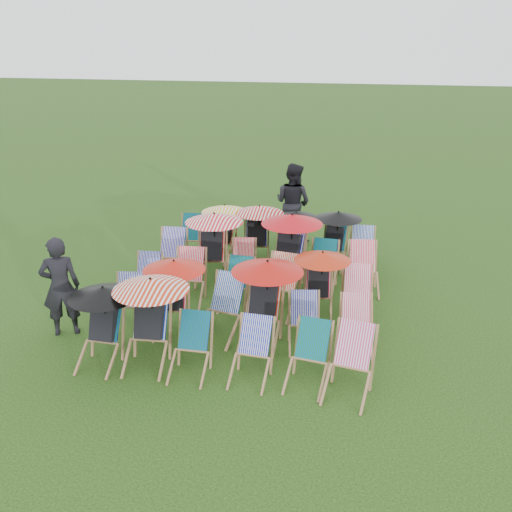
% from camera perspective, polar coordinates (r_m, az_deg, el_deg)
% --- Properties ---
extents(ground, '(100.00, 100.00, 0.00)m').
position_cam_1_polar(ground, '(10.70, -0.44, -5.34)').
color(ground, black).
rests_on(ground, ground).
extents(deckchair_0, '(1.06, 1.10, 1.25)m').
position_cam_1_polar(deckchair_0, '(9.10, -15.25, -6.63)').
color(deckchair_0, '#936A44').
rests_on(deckchair_0, ground).
extents(deckchair_1, '(1.17, 1.24, 1.39)m').
position_cam_1_polar(deckchair_1, '(8.90, -10.75, -6.38)').
color(deckchair_1, '#936A44').
rests_on(deckchair_1, ground).
extents(deckchair_2, '(0.59, 0.81, 0.87)m').
position_cam_1_polar(deckchair_2, '(8.68, -6.60, -9.10)').
color(deckchair_2, '#936A44').
rests_on(deckchair_2, ground).
extents(deckchair_3, '(0.62, 0.84, 0.88)m').
position_cam_1_polar(deckchair_3, '(8.51, -0.47, -9.64)').
color(deckchair_3, '#936A44').
rests_on(deckchair_3, ground).
extents(deckchair_4, '(0.70, 0.89, 0.89)m').
position_cam_1_polar(deckchair_4, '(8.42, 5.26, -10.06)').
color(deckchair_4, '#936A44').
rests_on(deckchair_4, ground).
extents(deckchair_5, '(0.78, 0.98, 0.96)m').
position_cam_1_polar(deckchair_5, '(8.26, 9.34, -10.67)').
color(deckchair_5, '#936A44').
rests_on(deckchair_5, ground).
extents(deckchair_6, '(0.69, 0.89, 0.89)m').
position_cam_1_polar(deckchair_6, '(10.14, -12.72, -4.73)').
color(deckchair_6, '#936A44').
rests_on(deckchair_6, ground).
extents(deckchair_7, '(1.06, 1.15, 1.26)m').
position_cam_1_polar(deckchair_7, '(9.81, -8.39, -3.90)').
color(deckchair_7, '#936A44').
rests_on(deckchair_7, ground).
extents(deckchair_8, '(0.83, 1.03, 1.00)m').
position_cam_1_polar(deckchair_8, '(9.63, -3.48, -5.29)').
color(deckchair_8, '#936A44').
rests_on(deckchair_8, ground).
extents(deckchair_9, '(1.18, 1.23, 1.40)m').
position_cam_1_polar(deckchair_9, '(9.34, 0.71, -4.50)').
color(deckchair_9, '#936A44').
rests_on(deckchair_9, ground).
extents(deckchair_10, '(0.69, 0.86, 0.84)m').
position_cam_1_polar(deckchair_10, '(9.37, 4.90, -6.69)').
color(deckchair_10, '#936A44').
rests_on(deckchair_10, ground).
extents(deckchair_11, '(0.64, 0.84, 0.85)m').
position_cam_1_polar(deckchair_11, '(9.36, 10.01, -6.96)').
color(deckchair_11, '#936A44').
rests_on(deckchair_11, ground).
extents(deckchair_12, '(0.61, 0.81, 0.83)m').
position_cam_1_polar(deckchair_12, '(11.19, -10.94, -2.17)').
color(deckchair_12, '#936A44').
rests_on(deckchair_12, ground).
extents(deckchair_13, '(0.71, 0.94, 0.96)m').
position_cam_1_polar(deckchair_13, '(10.90, -6.83, -2.19)').
color(deckchair_13, '#936A44').
rests_on(deckchair_13, ground).
extents(deckchair_14, '(0.62, 0.84, 0.88)m').
position_cam_1_polar(deckchair_14, '(10.63, -1.96, -2.91)').
color(deckchair_14, '#936A44').
rests_on(deckchair_14, ground).
extents(deckchair_15, '(0.81, 1.02, 1.01)m').
position_cam_1_polar(deckchair_15, '(10.43, 2.34, -3.05)').
color(deckchair_15, '#936A44').
rests_on(deckchair_15, ground).
extents(deckchair_16, '(1.01, 1.07, 1.19)m').
position_cam_1_polar(deckchair_16, '(10.30, 6.34, -2.73)').
color(deckchair_16, '#936A44').
rests_on(deckchair_16, ground).
extents(deckchair_17, '(0.66, 0.88, 0.91)m').
position_cam_1_polar(deckchair_17, '(10.34, 10.11, -3.91)').
color(deckchair_17, '#936A44').
rests_on(deckchair_17, ground).
extents(deckchair_18, '(0.68, 0.91, 0.95)m').
position_cam_1_polar(deckchair_18, '(12.09, -8.59, 0.14)').
color(deckchair_18, '#936A44').
rests_on(deckchair_18, ground).
extents(deckchair_19, '(1.19, 1.29, 1.41)m').
position_cam_1_polar(deckchair_19, '(11.71, -4.42, 1.00)').
color(deckchair_19, '#936A44').
rests_on(deckchair_19, ground).
extents(deckchair_20, '(0.65, 0.83, 0.84)m').
position_cam_1_polar(deckchair_20, '(11.71, -1.32, -0.65)').
color(deckchair_20, '#936A44').
rests_on(deckchair_20, ground).
extents(deckchair_21, '(1.23, 1.31, 1.46)m').
position_cam_1_polar(deckchair_21, '(11.47, 3.17, 0.74)').
color(deckchair_21, '#936A44').
rests_on(deckchair_21, ground).
extents(deckchair_22, '(0.65, 0.87, 0.91)m').
position_cam_1_polar(deckchair_22, '(11.49, 6.64, -1.03)').
color(deckchair_22, '#936A44').
rests_on(deckchair_22, ground).
extents(deckchair_23, '(0.74, 0.94, 0.94)m').
position_cam_1_polar(deckchair_23, '(11.46, 10.72, -1.27)').
color(deckchair_23, '#936A44').
rests_on(deckchair_23, ground).
extents(deckchair_24, '(0.69, 0.91, 0.93)m').
position_cam_1_polar(deckchair_24, '(13.05, -6.55, 1.82)').
color(deckchair_24, '#936A44').
rests_on(deckchair_24, ground).
extents(deckchair_25, '(1.05, 1.11, 1.24)m').
position_cam_1_polar(deckchair_25, '(12.86, -3.44, 2.51)').
color(deckchair_25, '#936A44').
rests_on(deckchair_25, ground).
extents(deckchair_26, '(1.08, 1.18, 1.29)m').
position_cam_1_polar(deckchair_26, '(12.62, 0.12, 2.29)').
color(deckchair_26, '#936A44').
rests_on(deckchair_26, ground).
extents(deckchair_27, '(1.01, 1.05, 1.20)m').
position_cam_1_polar(deckchair_27, '(12.55, 3.75, 1.93)').
color(deckchair_27, '#936A44').
rests_on(deckchair_27, ground).
extents(deckchair_28, '(1.03, 1.08, 1.22)m').
position_cam_1_polar(deckchair_28, '(12.53, 7.87, 1.78)').
color(deckchair_28, '#936A44').
rests_on(deckchair_28, ground).
extents(deckchair_29, '(0.62, 0.84, 0.88)m').
position_cam_1_polar(deckchair_29, '(12.51, 10.60, 0.59)').
color(deckchair_29, '#936A44').
rests_on(deckchair_29, ground).
extents(person_left, '(0.76, 0.65, 1.75)m').
position_cam_1_polar(person_left, '(10.06, -18.97, -2.91)').
color(person_left, black).
rests_on(person_left, ground).
extents(person_rear, '(1.17, 1.07, 1.94)m').
position_cam_1_polar(person_rear, '(13.88, 3.70, 5.33)').
color(person_rear, black).
rests_on(person_rear, ground).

